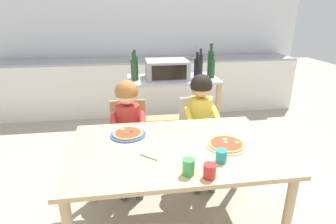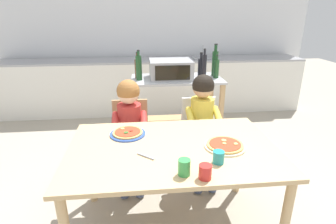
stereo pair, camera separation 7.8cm
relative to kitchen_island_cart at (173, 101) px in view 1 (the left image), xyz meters
The scene contains 22 objects.
ground_plane 0.65m from the kitchen_island_cart, 142.13° to the right, with size 12.48×12.48×0.00m, color #A89E8C.
back_wall_tiled 1.93m from the kitchen_island_cart, 97.17° to the left, with size 5.53×0.14×2.70m.
kitchen_counter 1.38m from the kitchen_island_cart, 99.26° to the left, with size 4.98×0.60×1.08m.
kitchen_island_cart is the anchor object (origin of this frame).
toaster_oven 0.41m from the kitchen_island_cart, behind, with size 0.49×0.40×0.21m.
bottle_tall_green_wine 0.66m from the kitchen_island_cart, ahead, with size 0.07×0.07×0.38m.
bottle_squat_spirits 0.62m from the kitchen_island_cart, behind, with size 0.07×0.07×0.31m.
bottle_clear_vinegar 0.62m from the kitchen_island_cart, ahead, with size 0.06×0.06×0.27m.
bottle_slim_sauce 0.55m from the kitchen_island_cart, 24.25° to the right, with size 0.05×0.05×0.36m.
bottle_dark_olive_oil 0.62m from the kitchen_island_cart, behind, with size 0.07×0.07×0.34m.
bottle_brown_beer 0.50m from the kitchen_island_cart, ahead, with size 0.07×0.07×0.30m.
dining_table 1.44m from the kitchen_island_cart, 98.85° to the right, with size 1.47×0.95×0.73m.
dining_chair_left 0.88m from the kitchen_island_cart, 128.59° to the right, with size 0.36×0.36×0.81m.
dining_chair_right 0.70m from the kitchen_island_cart, 77.80° to the right, with size 0.36×0.36×0.81m.
child_in_red_shirt 0.97m from the kitchen_island_cart, 124.30° to the right, with size 0.32×0.42×1.04m.
child_in_yellow_shirt 0.81m from the kitchen_island_cart, 79.53° to the right, with size 0.32×0.42×1.07m.
pizza_plate_blue_rimmed 1.31m from the kitchen_island_cart, 114.57° to the right, with size 0.27×0.27×0.03m.
pizza_plate_cream 1.48m from the kitchen_island_cart, 84.29° to the right, with size 0.29×0.29×0.03m.
drinking_cup_red 1.83m from the kitchen_island_cart, 92.55° to the right, with size 0.08×0.08×0.09m, color red.
drinking_cup_teal 1.67m from the kitchen_island_cart, 88.57° to the right, with size 0.07×0.07×0.08m, color teal.
drinking_cup_green 1.79m from the kitchen_island_cart, 96.28° to the right, with size 0.07×0.07×0.10m, color green.
serving_spoon 1.61m from the kitchen_island_cart, 105.01° to the right, with size 0.01×0.01×0.14m, color #B7BABF.
Camera 1 is at (-0.29, -1.68, 1.64)m, focal length 28.89 mm.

